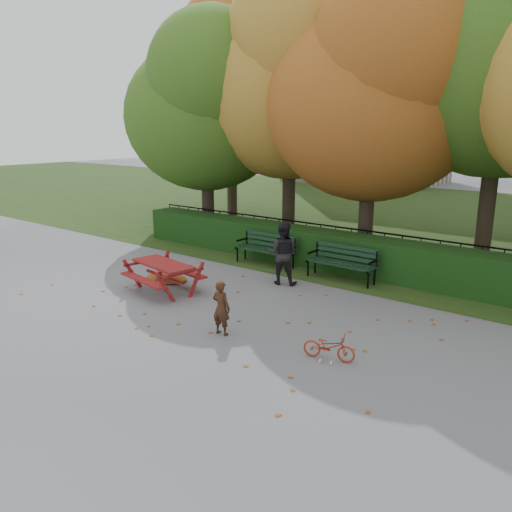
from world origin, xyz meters
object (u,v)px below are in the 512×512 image
Objects in this scene: bench_left at (267,247)px; adult at (283,253)px; tree_a at (208,105)px; bench_right at (343,260)px; picnic_table at (163,269)px; bicycle at (329,347)px; tree_f at (233,79)px; child at (221,308)px; tree_c at (381,88)px; tree_b at (296,75)px.

bench_left is 1.15× the size of adult.
bench_right is (6.29, -1.88, -4.00)m from tree_a.
picnic_table reaches higher than bicycle.
child is at bearing -51.08° from tree_f.
tree_a is at bearing 132.18° from picnic_table.
tree_c is 9.01× the size of bicycle.
child is (2.27, -4.49, 0.01)m from bench_left.
bench_right is 1.71× the size of child.
tree_a is 3.11m from tree_b.
bench_left is (1.14, -3.04, -4.88)m from tree_b.
bench_right is 4.49m from picnic_table.
tree_c is 5.11× the size of adult.
tree_b is at bearing -27.99° from tree_f.
bench_left is 5.03m from child.
bench_left is 2.40m from bench_right.
child is (0.13, -6.75, -4.30)m from tree_c.
bench_left is at bearing -43.51° from tree_f.
picnic_table is at bearing -129.79° from bench_right.
tree_a is 4.31m from tree_f.
tree_c is 4.87m from bench_right.
child reaches higher than bench_left.
tree_a reaches higher than bench_right.
tree_a is 8.43× the size of bicycle.
bench_left is 1.85m from adult.
tree_a is 7.15m from adult.
adult reaches higher than picnic_table.
tree_b is 8.36× the size of child.
tree_b is 4.88× the size of bench_right.
bench_left reaches higher than bicycle.
tree_c is at bearing 4.95° from bicycle.
tree_f is at bearing 152.01° from tree_b.
tree_f reaches higher than child.
child is (3.41, -7.54, -4.88)m from tree_b.
bench_left is at bearing -25.76° from tree_a.
tree_a is at bearing 163.39° from bench_right.
tree_b reaches higher than picnic_table.
tree_b is 6.76m from bench_right.
tree_f is at bearing -54.96° from child.
child is at bearing -91.71° from bench_right.
tree_c is (6.02, 0.38, 0.30)m from tree_a.
tree_f reaches higher than bench_left.
tree_b is 9.90× the size of bicycle.
tree_b reaches higher than tree_a.
tree_a is 4.16× the size of bench_left.
tree_f reaches higher than tree_a.
tree_f is 13.89m from child.
tree_f is 5.87× the size of adult.
bicycle is at bearing 0.92° from picnic_table.
tree_c is 8.66m from tree_f.
picnic_table is at bearing -84.12° from tree_b.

